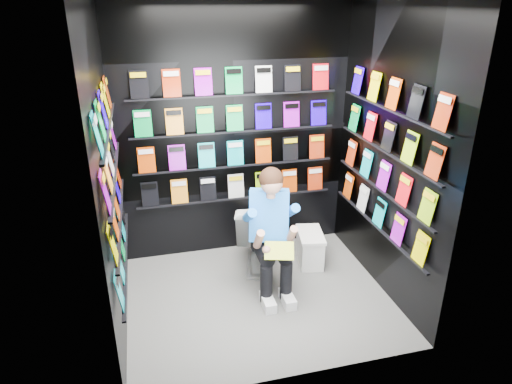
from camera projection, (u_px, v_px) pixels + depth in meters
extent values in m
plane|color=slate|center=(259.00, 297.00, 4.30)|extent=(2.40, 2.40, 0.00)
cube|color=black|center=(234.00, 135.00, 4.68)|extent=(2.40, 0.04, 2.60)
cube|color=black|center=(299.00, 221.00, 2.89)|extent=(2.40, 0.04, 2.60)
cube|color=black|center=(109.00, 181.00, 3.51)|extent=(0.04, 2.00, 2.60)
cube|color=black|center=(389.00, 157.00, 4.06)|extent=(0.04, 2.00, 2.60)
imported|color=white|center=(258.00, 233.00, 4.69)|extent=(0.62, 0.84, 0.73)
cube|color=white|center=(310.00, 249.00, 4.82)|extent=(0.30, 0.45, 0.31)
cube|color=white|center=(311.00, 234.00, 4.75)|extent=(0.33, 0.48, 0.03)
cube|color=green|center=(279.00, 251.00, 3.96)|extent=(0.29, 0.22, 0.11)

